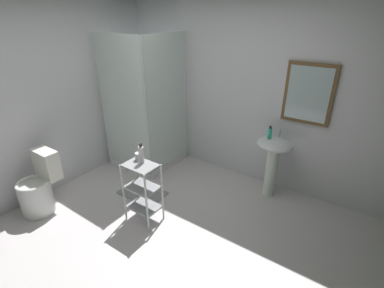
% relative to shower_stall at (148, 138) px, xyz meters
% --- Properties ---
extents(ground_plane, '(4.20, 4.20, 0.02)m').
position_rel_shower_stall_xyz_m(ground_plane, '(1.19, -1.22, -0.47)').
color(ground_plane, silver).
extents(wall_back, '(4.20, 0.14, 2.50)m').
position_rel_shower_stall_xyz_m(wall_back, '(1.21, 0.62, 0.79)').
color(wall_back, silver).
rests_on(wall_back, ground_plane).
extents(wall_left, '(0.10, 4.20, 2.50)m').
position_rel_shower_stall_xyz_m(wall_left, '(-0.66, -1.22, 0.79)').
color(wall_left, silver).
rests_on(wall_left, ground_plane).
extents(shower_stall, '(0.92, 0.92, 2.00)m').
position_rel_shower_stall_xyz_m(shower_stall, '(0.00, 0.00, 0.00)').
color(shower_stall, white).
rests_on(shower_stall, ground_plane).
extents(pedestal_sink, '(0.46, 0.37, 0.81)m').
position_rel_shower_stall_xyz_m(pedestal_sink, '(1.89, 0.30, 0.12)').
color(pedestal_sink, white).
rests_on(pedestal_sink, ground_plane).
extents(sink_faucet, '(0.03, 0.03, 0.10)m').
position_rel_shower_stall_xyz_m(sink_faucet, '(1.89, 0.42, 0.40)').
color(sink_faucet, silver).
rests_on(sink_faucet, pedestal_sink).
extents(toilet, '(0.37, 0.49, 0.76)m').
position_rel_shower_stall_xyz_m(toilet, '(-0.29, -1.62, -0.15)').
color(toilet, white).
rests_on(toilet, ground_plane).
extents(storage_cart, '(0.38, 0.28, 0.74)m').
position_rel_shower_stall_xyz_m(storage_cart, '(0.87, -1.03, -0.03)').
color(storage_cart, silver).
rests_on(storage_cart, ground_plane).
extents(hand_soap_bottle, '(0.05, 0.05, 0.17)m').
position_rel_shower_stall_xyz_m(hand_soap_bottle, '(1.81, 0.29, 0.42)').
color(hand_soap_bottle, '#2DBC99').
rests_on(hand_soap_bottle, pedestal_sink).
extents(lotion_bottle_white, '(0.06, 0.06, 0.24)m').
position_rel_shower_stall_xyz_m(lotion_bottle_white, '(0.85, -0.98, 0.38)').
color(lotion_bottle_white, white).
rests_on(lotion_bottle_white, storage_cart).
extents(rinse_cup, '(0.07, 0.07, 0.09)m').
position_rel_shower_stall_xyz_m(rinse_cup, '(0.78, -0.96, 0.32)').
color(rinse_cup, silver).
rests_on(rinse_cup, storage_cart).
extents(bath_mat, '(0.60, 0.40, 0.02)m').
position_rel_shower_stall_xyz_m(bath_mat, '(0.48, -0.67, -0.45)').
color(bath_mat, gray).
rests_on(bath_mat, ground_plane).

